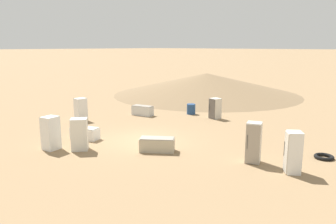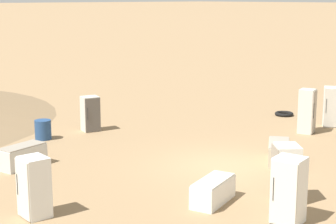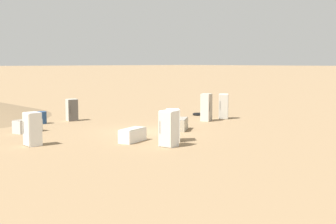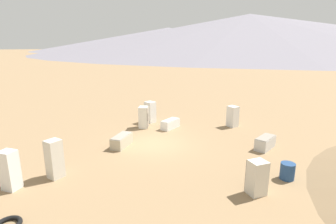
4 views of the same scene
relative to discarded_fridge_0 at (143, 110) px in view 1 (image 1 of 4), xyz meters
The scene contains 13 objects.
ground_plane 6.76m from the discarded_fridge_0, 48.63° to the left, with size 1000.00×1000.00×0.00m, color #937551.
dirt_mound 12.54m from the discarded_fridge_0, 165.79° to the right, with size 19.88×19.88×2.29m.
discarded_fridge_0 is the anchor object (origin of this frame).
discarded_fridge_1 5.46m from the discarded_fridge_0, 121.47° to the left, with size 0.80×0.82×1.49m.
discarded_fridge_2 11.77m from the discarded_fridge_0, 72.64° to the left, with size 0.81×0.81×1.86m.
discarded_fridge_3 6.99m from the discarded_fridge_0, 19.82° to the left, with size 1.17×1.76×0.68m.
discarded_fridge_4 4.60m from the discarded_fridge_0, 23.46° to the right, with size 0.76×0.69×1.60m.
discarded_fridge_5 8.76m from the discarded_fridge_0, 52.40° to the left, with size 1.62×1.81×0.70m.
discarded_fridge_6 8.80m from the discarded_fridge_0, 26.52° to the left, with size 1.03×1.02×1.63m.
discarded_fridge_7 9.25m from the discarded_fridge_0, 17.45° to the left, with size 0.86×0.85×1.71m.
discarded_fridge_8 13.49m from the discarded_fridge_0, 74.96° to the left, with size 0.86×0.85×1.77m.
scrap_tire 13.42m from the discarded_fridge_0, 86.86° to the left, with size 0.89×0.89×0.16m.
rusty_barrel 3.74m from the discarded_fridge_0, 140.33° to the left, with size 0.65×0.65×0.79m.
Camera 1 is at (11.93, 13.02, 5.19)m, focal length 35.00 mm.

